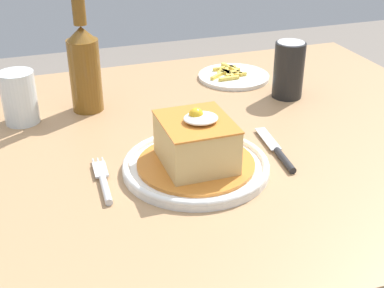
# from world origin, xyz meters

# --- Properties ---
(dining_table) EXTENTS (1.17, 0.89, 0.75)m
(dining_table) POSITION_xyz_m (0.00, 0.00, 0.64)
(dining_table) COLOR #A87F56
(dining_table) RESTS_ON ground_plane
(main_plate) EXTENTS (0.25, 0.25, 0.02)m
(main_plate) POSITION_xyz_m (-0.04, -0.11, 0.76)
(main_plate) COLOR white
(main_plate) RESTS_ON dining_table
(sandwich_meal) EXTENTS (0.20, 0.20, 0.10)m
(sandwich_meal) POSITION_xyz_m (-0.04, -0.11, 0.80)
(sandwich_meal) COLOR orange
(sandwich_meal) RESTS_ON main_plate
(fork) EXTENTS (0.02, 0.14, 0.01)m
(fork) POSITION_xyz_m (-0.19, -0.11, 0.76)
(fork) COLOR silver
(fork) RESTS_ON dining_table
(knife) EXTENTS (0.03, 0.17, 0.01)m
(knife) POSITION_xyz_m (0.12, -0.11, 0.76)
(knife) COLOR #262628
(knife) RESTS_ON dining_table
(soda_can) EXTENTS (0.07, 0.07, 0.12)m
(soda_can) POSITION_xyz_m (0.26, 0.13, 0.82)
(soda_can) COLOR black
(soda_can) RESTS_ON dining_table
(beer_bottle_amber) EXTENTS (0.06, 0.06, 0.27)m
(beer_bottle_amber) POSITION_xyz_m (-0.17, 0.20, 0.85)
(beer_bottle_amber) COLOR brown
(beer_bottle_amber) RESTS_ON dining_table
(drinking_glass) EXTENTS (0.07, 0.07, 0.10)m
(drinking_glass) POSITION_xyz_m (-0.30, 0.18, 0.80)
(drinking_glass) COLOR #3F2314
(drinking_glass) RESTS_ON dining_table
(side_plate_fries) EXTENTS (0.17, 0.17, 0.02)m
(side_plate_fries) POSITION_xyz_m (0.19, 0.27, 0.76)
(side_plate_fries) COLOR white
(side_plate_fries) RESTS_ON dining_table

